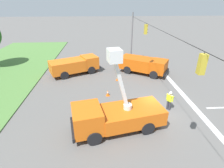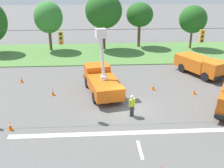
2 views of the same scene
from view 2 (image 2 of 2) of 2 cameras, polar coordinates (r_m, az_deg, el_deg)
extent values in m
plane|color=#605E5B|center=(21.95, 3.75, -5.43)|extent=(200.00, 200.00, 0.00)
cube|color=#517F3D|center=(38.75, 0.48, 6.83)|extent=(56.00, 12.00, 0.10)
cube|color=silver|center=(18.80, 5.13, -10.49)|extent=(17.60, 0.50, 0.01)
cube|color=silver|center=(17.16, 6.12, -14.03)|extent=(0.20, 2.00, 0.01)
cylinder|color=black|center=(19.84, 4.22, 11.80)|extent=(26.00, 0.03, 0.03)
cylinder|color=black|center=(19.84, -11.15, 11.32)|extent=(0.02, 0.02, 0.10)
cube|color=gold|center=(19.94, -11.04, 9.82)|extent=(0.32, 0.28, 0.96)
cylinder|color=black|center=(19.72, -11.17, 10.63)|extent=(0.16, 0.05, 0.16)
cylinder|color=black|center=(19.78, -11.10, 9.72)|extent=(0.16, 0.05, 0.16)
cylinder|color=red|center=(19.85, -11.03, 8.82)|extent=(0.16, 0.05, 0.16)
cylinder|color=black|center=(21.24, 19.11, 11.22)|extent=(0.02, 0.02, 0.10)
cube|color=gold|center=(21.34, 18.93, 9.83)|extent=(0.32, 0.28, 0.96)
cylinder|color=red|center=(21.13, 19.20, 10.58)|extent=(0.16, 0.05, 0.16)
cylinder|color=black|center=(21.19, 19.09, 9.73)|extent=(0.16, 0.05, 0.16)
cylinder|color=black|center=(21.25, 18.98, 8.89)|extent=(0.16, 0.05, 0.16)
cylinder|color=brown|center=(40.82, -13.26, 9.27)|extent=(0.40, 0.40, 3.21)
ellipsoid|color=#387F33|center=(40.26, -13.68, 13.93)|extent=(4.13, 4.43, 4.56)
cylinder|color=brown|center=(40.32, -1.76, 9.90)|extent=(0.45, 0.45, 3.50)
ellipsoid|color=#235B1E|center=(39.70, -1.83, 15.62)|extent=(5.40, 5.27, 5.12)
cylinder|color=brown|center=(42.25, 5.87, 10.20)|extent=(0.44, 0.44, 3.31)
ellipsoid|color=#235B1E|center=(41.72, 6.05, 14.78)|extent=(4.10, 4.34, 3.70)
cylinder|color=brown|center=(42.72, 16.76, 9.16)|extent=(0.31, 0.31, 2.77)
ellipsoid|color=#235B1E|center=(42.21, 17.23, 13.31)|extent=(4.12, 4.12, 4.11)
cube|color=orange|center=(23.58, -1.58, -0.57)|extent=(3.33, 4.96, 1.12)
cube|color=orange|center=(26.46, -3.27, 2.53)|extent=(2.70, 2.39, 1.64)
cube|color=#1E2838|center=(27.00, -3.59, 3.56)|extent=(2.06, 0.52, 0.74)
cube|color=black|center=(27.65, -3.71, 1.91)|extent=(2.43, 0.66, 0.30)
cylinder|color=black|center=(26.30, -5.51, 0.44)|extent=(0.48, 1.04, 1.00)
cylinder|color=black|center=(26.74, -0.76, 0.91)|extent=(0.48, 1.04, 1.00)
cylinder|color=black|center=(22.85, -3.82, -2.89)|extent=(0.48, 1.04, 1.00)
cylinder|color=black|center=(23.35, 1.60, -2.29)|extent=(0.48, 1.04, 1.00)
cylinder|color=silver|center=(23.60, -1.78, 1.38)|extent=(0.60, 0.60, 0.36)
cube|color=white|center=(23.54, -2.12, 5.66)|extent=(0.49, 1.26, 3.81)
cube|color=white|center=(23.52, -2.48, 10.97)|extent=(1.04, 0.97, 0.80)
cube|color=orange|center=(31.55, 17.49, 4.51)|extent=(3.92, 4.80, 1.41)
cube|color=orange|center=(29.65, 21.58, 3.06)|extent=(2.82, 2.59, 1.56)
cube|color=#1E2838|center=(29.19, 22.57, 3.21)|extent=(1.86, 0.95, 0.70)
cube|color=black|center=(29.27, 22.84, 1.33)|extent=(2.21, 1.15, 0.30)
cylinder|color=black|center=(30.84, 22.37, 2.09)|extent=(0.68, 1.02, 1.00)
cylinder|color=black|center=(29.24, 19.63, 1.45)|extent=(0.68, 1.02, 1.00)
cylinder|color=black|center=(33.00, 17.77, 3.93)|extent=(0.68, 1.02, 1.00)
cylinder|color=black|center=(31.51, 14.99, 3.41)|extent=(0.68, 1.02, 1.00)
cylinder|color=black|center=(22.06, 22.01, -5.49)|extent=(0.77, 1.00, 1.00)
cylinder|color=black|center=(25.23, 23.12, -2.24)|extent=(0.77, 1.00, 1.00)
cylinder|color=#383842|center=(20.65, 4.13, -5.95)|extent=(0.18, 0.18, 0.85)
cylinder|color=#383842|center=(20.78, 4.52, -5.78)|extent=(0.18, 0.18, 0.85)
cube|color=#D8EA26|center=(20.39, 4.38, -4.06)|extent=(0.46, 0.43, 0.60)
cube|color=silver|center=(20.39, 4.38, -4.06)|extent=(0.38, 0.32, 0.62)
cylinder|color=#D8EA26|center=(20.21, 3.84, -4.20)|extent=(0.11, 0.11, 0.55)
cylinder|color=#D8EA26|center=(20.55, 4.92, -3.77)|extent=(0.11, 0.11, 0.55)
sphere|color=tan|center=(20.21, 4.42, -2.96)|extent=(0.22, 0.22, 0.22)
sphere|color=white|center=(20.18, 4.42, -2.81)|extent=(0.26, 0.26, 0.26)
cube|color=orange|center=(25.97, 8.92, -1.17)|extent=(0.36, 0.36, 0.03)
cone|color=orange|center=(25.84, 8.96, -0.50)|extent=(0.25, 0.25, 0.63)
cylinder|color=white|center=(25.83, 8.97, -0.43)|extent=(0.16, 0.16, 0.11)
cube|color=orange|center=(25.85, 17.41, -2.05)|extent=(0.36, 0.36, 0.03)
cone|color=orange|center=(25.73, 17.49, -1.42)|extent=(0.24, 0.24, 0.60)
cylinder|color=white|center=(25.72, 17.49, -1.35)|extent=(0.15, 0.15, 0.11)
cube|color=orange|center=(29.13, -19.05, 0.44)|extent=(0.36, 0.36, 0.03)
cone|color=orange|center=(29.02, -19.13, 1.05)|extent=(0.26, 0.26, 0.64)
cylinder|color=white|center=(29.01, -19.14, 1.11)|extent=(0.16, 0.16, 0.12)
cube|color=orange|center=(20.39, -21.20, -9.22)|extent=(0.36, 0.36, 0.03)
cone|color=orange|center=(20.22, -21.33, -8.36)|extent=(0.27, 0.27, 0.67)
cylinder|color=white|center=(20.20, -21.34, -8.28)|extent=(0.17, 0.17, 0.12)
cube|color=orange|center=(25.06, -12.71, -2.32)|extent=(0.36, 0.36, 0.03)
cone|color=orange|center=(24.93, -12.78, -1.63)|extent=(0.25, 0.25, 0.63)
cylinder|color=white|center=(24.92, -12.78, -1.56)|extent=(0.16, 0.16, 0.11)
camera|label=1|loc=(25.91, -26.95, 16.49)|focal=28.00mm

